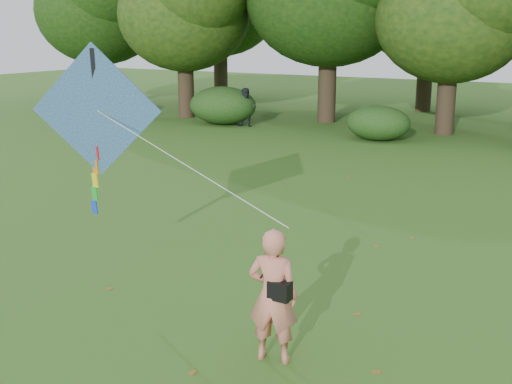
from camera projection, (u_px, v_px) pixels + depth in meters
The scene contains 7 objects.
ground at pixel (259, 320), 10.15m from camera, with size 100.00×100.00×0.00m, color #265114.
man_kite_flyer at pixel (273, 296), 8.71m from camera, with size 0.70×0.46×1.91m, color #E07E69.
bystander_left at pixel (246, 107), 29.86m from camera, with size 0.88×0.68×1.80m, color #252731.
crossbody_bag at pixel (280, 290), 8.60m from camera, with size 0.43×0.20×0.73m.
flying_kite at pixel (97, 113), 11.38m from camera, with size 5.65×1.86×3.14m.
shrub_band at pixel (463, 124), 25.11m from camera, with size 39.15×3.22×1.88m.
fallen_leaves at pixel (340, 279), 11.81m from camera, with size 7.31×14.15×0.01m.
Camera 1 is at (4.57, -8.13, 4.48)m, focal length 45.00 mm.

